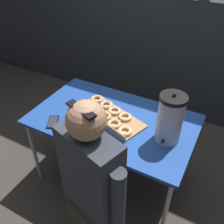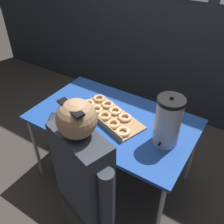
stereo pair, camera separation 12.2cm
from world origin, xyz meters
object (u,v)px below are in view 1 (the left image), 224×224
at_px(coffee_urn, 170,119).
at_px(person_seated, 92,191).
at_px(cell_phone, 53,122).
at_px(donut_box, 108,114).

xyz_separation_m(coffee_urn, person_seated, (-0.28, -0.59, -0.27)).
distance_m(cell_phone, person_seated, 0.67).
bearing_deg(person_seated, coffee_urn, -98.16).
height_order(donut_box, person_seated, person_seated).
xyz_separation_m(donut_box, coffee_urn, (0.51, -0.03, 0.17)).
xyz_separation_m(cell_phone, person_seated, (0.57, -0.34, -0.09)).
height_order(cell_phone, person_seated, person_seated).
relative_size(coffee_urn, person_seated, 0.30).
relative_size(donut_box, cell_phone, 3.71).
height_order(coffee_urn, person_seated, person_seated).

